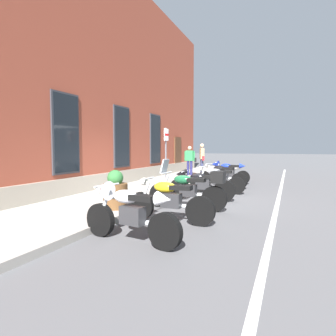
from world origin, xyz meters
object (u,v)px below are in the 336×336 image
Objects in this scene: motorcycle_black_naked at (221,176)px; pedestrian_tan_coat at (202,157)px; motorcycle_blue_sport at (227,171)px; motorcycle_grey_naked at (216,180)px; motorcycle_yellow_naked at (168,201)px; motorcycle_green_touring at (190,189)px; pedestrian_striped_shirt at (190,159)px; barrel_planter at (115,192)px; parking_sign at (166,149)px; motorcycle_black_sport at (199,183)px; motorcycle_white_sport at (127,210)px.

pedestrian_tan_coat is (4.18, 1.99, 0.64)m from motorcycle_black_naked.
motorcycle_blue_sport is at bearing 2.71° from motorcycle_black_naked.
motorcycle_yellow_naked is at bearing 179.73° from motorcycle_grey_naked.
pedestrian_striped_shirt reaches higher than motorcycle_green_touring.
barrel_planter is (-5.94, 1.40, 0.07)m from motorcycle_black_naked.
motorcycle_grey_naked is at bearing -175.60° from motorcycle_blue_sport.
motorcycle_black_sport is at bearing -127.18° from parking_sign.
motorcycle_green_touring is 3.13m from motorcycle_grey_naked.
pedestrian_striped_shirt reaches higher than motorcycle_grey_naked.
pedestrian_striped_shirt is (4.89, 2.60, 0.55)m from motorcycle_grey_naked.
motorcycle_green_touring reaches higher than motorcycle_white_sport.
motorcycle_black_sport is 0.98× the size of motorcycle_black_naked.
motorcycle_yellow_naked is 0.93× the size of parking_sign.
motorcycle_yellow_naked is at bearing -176.86° from motorcycle_black_sport.
motorcycle_black_naked is at bearing -177.29° from motorcycle_blue_sport.
barrel_planter reaches higher than motorcycle_black_sport.
motorcycle_yellow_naked is at bearing -178.39° from motorcycle_blue_sport.
motorcycle_yellow_naked is at bearing -157.00° from parking_sign.
motorcycle_green_touring is at bearing -177.90° from motorcycle_black_naked.
motorcycle_green_touring is at bearing -3.72° from motorcycle_white_sport.
motorcycle_black_naked is at bearing 6.03° from motorcycle_grey_naked.
motorcycle_grey_naked is 6.19m from pedestrian_tan_coat.
motorcycle_yellow_naked is 10.65m from pedestrian_tan_coat.
motorcycle_white_sport is 9.31m from motorcycle_blue_sport.
motorcycle_black_naked is at bearing -143.69° from pedestrian_striped_shirt.
motorcycle_yellow_naked is at bearing -164.89° from pedestrian_striped_shirt.
motorcycle_black_sport is at bearing -159.74° from pedestrian_striped_shirt.
motorcycle_black_sport is 1.07× the size of motorcycle_blue_sport.
parking_sign is at bearing 3.73° from barrel_planter.
barrel_planter is at bearing -176.27° from parking_sign.
motorcycle_green_touring is 1.12× the size of motorcycle_blue_sport.
motorcycle_yellow_naked is 4.75m from parking_sign.
motorcycle_black_sport is 1.33× the size of pedestrian_striped_shirt.
pedestrian_striped_shirt is at bearing 15.11° from motorcycle_yellow_naked.
pedestrian_striped_shirt is at bearing 36.31° from motorcycle_black_naked.
barrel_planter is (0.29, 1.54, 0.07)m from motorcycle_yellow_naked.
pedestrian_tan_coat is at bearing 3.11° from parking_sign.
barrel_planter is at bearing 166.74° from motorcycle_black_naked.
motorcycle_blue_sport is (4.76, 0.05, 0.03)m from motorcycle_black_sport.
motorcycle_green_touring is 8.44m from pedestrian_striped_shirt.
motorcycle_blue_sport is at bearing 0.28° from motorcycle_white_sport.
parking_sign is at bearing -176.89° from pedestrian_tan_coat.
motorcycle_white_sport is 2.14× the size of barrel_planter.
motorcycle_black_sport is 7.69m from pedestrian_tan_coat.
motorcycle_white_sport is 0.99× the size of motorcycle_yellow_naked.
motorcycle_green_touring reaches higher than motorcycle_blue_sport.
motorcycle_grey_naked is 1.17× the size of pedestrian_tan_coat.
pedestrian_tan_coat reaches higher than motorcycle_blue_sport.
barrel_planter is at bearing 169.93° from motorcycle_blue_sport.
motorcycle_yellow_naked is 1.57m from barrel_planter.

